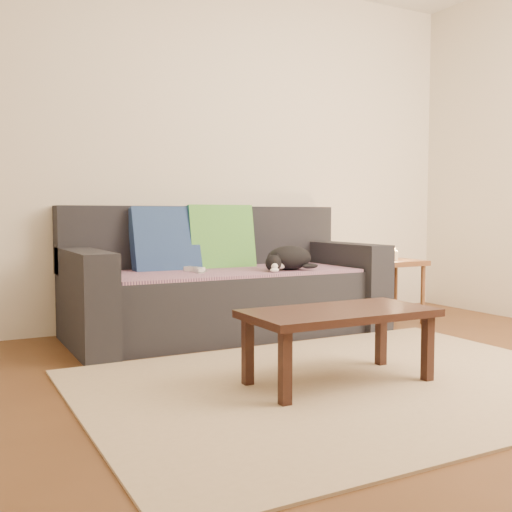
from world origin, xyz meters
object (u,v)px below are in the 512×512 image
at_px(sofa, 224,288).
at_px(cat, 288,258).
at_px(wii_remote_a, 194,269).
at_px(coffee_table, 339,319).
at_px(side_table, 394,271).
at_px(wii_remote_b, 198,270).

height_order(sofa, cat, sofa).
xyz_separation_m(wii_remote_a, coffee_table, (0.20, -1.32, -0.14)).
bearing_deg(coffee_table, sofa, 88.12).
distance_m(cat, side_table, 0.95).
distance_m(cat, coffee_table, 1.21).
bearing_deg(wii_remote_b, sofa, -54.66).
bearing_deg(wii_remote_a, sofa, -102.41).
bearing_deg(side_table, coffee_table, -138.99).
relative_size(wii_remote_a, wii_remote_b, 1.00).
distance_m(sofa, coffee_table, 1.40).
bearing_deg(sofa, coffee_table, -91.88).
xyz_separation_m(wii_remote_a, side_table, (1.54, -0.16, -0.07)).
relative_size(sofa, wii_remote_b, 14.00).
relative_size(sofa, coffee_table, 2.32).
distance_m(wii_remote_a, coffee_table, 1.34).
xyz_separation_m(sofa, side_table, (1.29, -0.24, 0.08)).
distance_m(sofa, wii_remote_b, 0.32).
relative_size(side_table, coffee_table, 0.52).
distance_m(sofa, side_table, 1.31).
bearing_deg(sofa, cat, -38.39).
bearing_deg(coffee_table, side_table, 41.01).
xyz_separation_m(cat, side_table, (0.94, 0.04, -0.13)).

